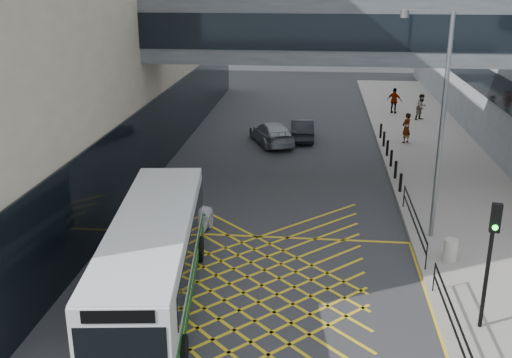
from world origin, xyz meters
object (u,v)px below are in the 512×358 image
(bus, at_px, (154,257))
(car_white, at_px, (181,223))
(traffic_light, at_px, (491,248))
(pedestrian_a, at_px, (406,128))
(pedestrian_b, at_px, (421,107))
(pedestrian_c, at_px, (394,101))
(litter_bin, at_px, (450,250))
(street_lamp, at_px, (438,114))
(car_dark, at_px, (302,129))
(car_silver, at_px, (272,132))

(bus, xyz_separation_m, car_white, (-0.24, 4.64, -0.81))
(traffic_light, relative_size, pedestrian_a, 2.13)
(bus, bearing_deg, pedestrian_b, 58.04)
(bus, relative_size, pedestrian_c, 5.61)
(litter_bin, height_order, pedestrian_a, pedestrian_a)
(litter_bin, relative_size, pedestrian_b, 0.46)
(street_lamp, distance_m, litter_bin, 5.01)
(pedestrian_b, xyz_separation_m, pedestrian_c, (-1.67, 1.95, 0.03))
(car_dark, xyz_separation_m, pedestrian_c, (6.58, 7.61, 0.44))
(car_silver, xyz_separation_m, traffic_light, (7.68, -20.09, 2.00))
(bus, distance_m, street_lamp, 11.50)
(car_dark, distance_m, car_silver, 2.20)
(pedestrian_a, bearing_deg, car_silver, -40.30)
(bus, xyz_separation_m, street_lamp, (9.34, 5.73, 3.51))
(litter_bin, height_order, pedestrian_c, pedestrian_c)
(car_silver, distance_m, litter_bin, 17.51)
(pedestrian_a, bearing_deg, pedestrian_b, -149.94)
(pedestrian_a, bearing_deg, bus, 18.79)
(bus, relative_size, pedestrian_b, 5.77)
(car_dark, relative_size, pedestrian_a, 2.28)
(street_lamp, distance_m, pedestrian_b, 21.01)
(car_white, xyz_separation_m, pedestrian_c, (10.81, 23.46, 0.36))
(bus, xyz_separation_m, pedestrian_a, (10.35, 19.74, -0.47))
(pedestrian_c, bearing_deg, car_white, 90.12)
(litter_bin, xyz_separation_m, pedestrian_a, (0.54, 16.21, 0.50))
(pedestrian_c, bearing_deg, pedestrian_a, 113.36)
(street_lamp, xyz_separation_m, pedestrian_b, (2.90, 20.43, -3.99))
(litter_bin, bearing_deg, street_lamp, 102.23)
(car_white, xyz_separation_m, pedestrian_a, (10.59, 15.10, 0.34))
(pedestrian_a, xyz_separation_m, pedestrian_b, (1.89, 6.41, -0.01))
(car_white, distance_m, litter_bin, 10.11)
(bus, relative_size, car_white, 2.27)
(pedestrian_a, bearing_deg, street_lamp, 42.32)
(litter_bin, distance_m, pedestrian_c, 24.58)
(car_white, distance_m, car_dark, 16.41)
(car_dark, xyz_separation_m, pedestrian_b, (8.25, 5.66, 0.41))
(car_dark, bearing_deg, pedestrian_c, -134.25)
(car_silver, bearing_deg, litter_bin, 94.38)
(bus, xyz_separation_m, pedestrian_b, (12.24, 26.15, -0.48))
(car_white, bearing_deg, traffic_light, 157.76)
(car_silver, bearing_deg, bus, 62.06)
(pedestrian_b, bearing_deg, pedestrian_a, -148.02)
(car_silver, height_order, traffic_light, traffic_light)
(car_white, xyz_separation_m, litter_bin, (10.05, -1.10, -0.16))
(traffic_light, bearing_deg, litter_bin, 98.78)
(pedestrian_a, height_order, pedestrian_b, pedestrian_a)
(car_white, relative_size, street_lamp, 0.54)
(car_white, height_order, car_dark, car_white)
(litter_bin, distance_m, pedestrian_a, 16.22)
(car_silver, bearing_deg, pedestrian_a, 161.69)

